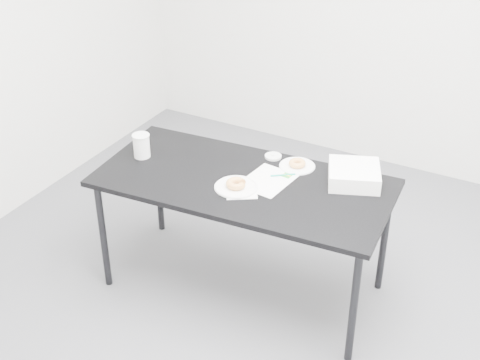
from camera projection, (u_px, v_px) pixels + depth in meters
The scene contains 13 objects.
floor at pixel (259, 302), 3.93m from camera, with size 4.00×4.00×0.00m, color #505156.
table at pixel (243, 189), 3.72m from camera, with size 1.68×0.88×0.74m.
scorecard at pixel (268, 180), 3.69m from camera, with size 0.24×0.30×0.00m, color white.
logo_patch at pixel (287, 175), 3.73m from camera, with size 0.05×0.05×0.00m, color green.
pen at pixel (283, 175), 3.72m from camera, with size 0.01×0.01×0.14m, color #0D8F7A.
napkin at pixel (241, 191), 3.59m from camera, with size 0.16×0.16×0.00m, color white.
plate_near at pixel (236, 187), 3.61m from camera, with size 0.24×0.24×0.01m, color white.
donut_near at pixel (236, 184), 3.60m from camera, with size 0.11×0.11×0.04m, color #D99145.
plate_far at pixel (297, 166), 3.82m from camera, with size 0.21×0.21×0.01m, color white.
donut_far at pixel (297, 163), 3.81m from camera, with size 0.10×0.10×0.03m, color #D99145.
coffee_cup at pixel (141, 146), 3.89m from camera, with size 0.09×0.09×0.14m, color white.
cup_lid at pixel (273, 156), 3.91m from camera, with size 0.10×0.10×0.01m, color silver.
bakery_box at pixel (354, 175), 3.65m from camera, with size 0.27×0.27×0.09m, color white.
Camera 1 is at (1.33, -2.70, 2.64)m, focal length 50.00 mm.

